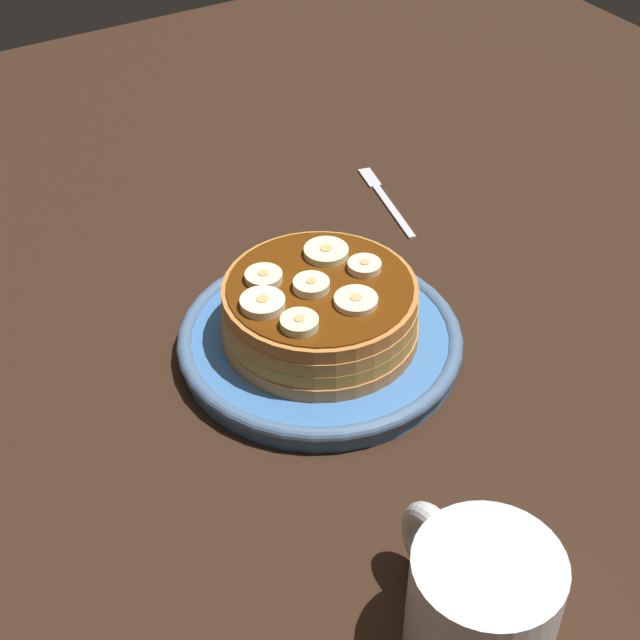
# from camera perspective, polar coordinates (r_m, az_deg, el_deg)

# --- Properties ---
(ground_plane) EXTENTS (1.40, 1.40, 0.03)m
(ground_plane) POSITION_cam_1_polar(r_m,az_deg,el_deg) (0.77, 0.00, -2.71)
(ground_plane) COLOR black
(plate) EXTENTS (0.23, 0.23, 0.02)m
(plate) POSITION_cam_1_polar(r_m,az_deg,el_deg) (0.76, 0.00, -1.23)
(plate) COLOR #3F72B2
(plate) RESTS_ON ground_plane
(pancake_stack) EXTENTS (0.16, 0.16, 0.05)m
(pancake_stack) POSITION_cam_1_polar(r_m,az_deg,el_deg) (0.74, 0.01, 0.48)
(pancake_stack) COLOR #B77340
(pancake_stack) RESTS_ON plate
(banana_slice_0) EXTENTS (0.03, 0.03, 0.01)m
(banana_slice_0) POSITION_cam_1_polar(r_m,az_deg,el_deg) (0.72, -0.48, 2.02)
(banana_slice_0) COLOR beige
(banana_slice_0) RESTS_ON pancake_stack
(banana_slice_1) EXTENTS (0.03, 0.03, 0.01)m
(banana_slice_1) POSITION_cam_1_polar(r_m,az_deg,el_deg) (0.68, -1.24, -0.20)
(banana_slice_1) COLOR #EDF2B4
(banana_slice_1) RESTS_ON pancake_stack
(banana_slice_2) EXTENTS (0.03, 0.03, 0.01)m
(banana_slice_2) POSITION_cam_1_polar(r_m,az_deg,el_deg) (0.73, -3.39, 2.55)
(banana_slice_2) COLOR beige
(banana_slice_2) RESTS_ON pancake_stack
(banana_slice_3) EXTENTS (0.03, 0.03, 0.01)m
(banana_slice_3) POSITION_cam_1_polar(r_m,az_deg,el_deg) (0.74, 2.71, 3.17)
(banana_slice_3) COLOR #F5E7B7
(banana_slice_3) RESTS_ON pancake_stack
(banana_slice_4) EXTENTS (0.04, 0.04, 0.01)m
(banana_slice_4) POSITION_cam_1_polar(r_m,az_deg,el_deg) (0.75, 0.37, 4.06)
(banana_slice_4) COLOR #ECF4B6
(banana_slice_4) RESTS_ON pancake_stack
(banana_slice_5) EXTENTS (0.03, 0.03, 0.01)m
(banana_slice_5) POSITION_cam_1_polar(r_m,az_deg,el_deg) (0.70, 2.16, 1.13)
(banana_slice_5) COLOR #F8E2BA
(banana_slice_5) RESTS_ON pancake_stack
(banana_slice_6) EXTENTS (0.03, 0.03, 0.01)m
(banana_slice_6) POSITION_cam_1_polar(r_m,az_deg,el_deg) (0.70, -3.51, 1.05)
(banana_slice_6) COLOR #FEECC5
(banana_slice_6) RESTS_ON pancake_stack
(coffee_mug) EXTENTS (0.12, 0.09, 0.08)m
(coffee_mug) POSITION_cam_1_polar(r_m,az_deg,el_deg) (0.57, 9.46, -16.08)
(coffee_mug) COLOR white
(coffee_mug) RESTS_ON ground_plane
(fork) EXTENTS (0.13, 0.04, 0.01)m
(fork) POSITION_cam_1_polar(r_m,az_deg,el_deg) (0.95, 3.84, 7.38)
(fork) COLOR silver
(fork) RESTS_ON ground_plane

